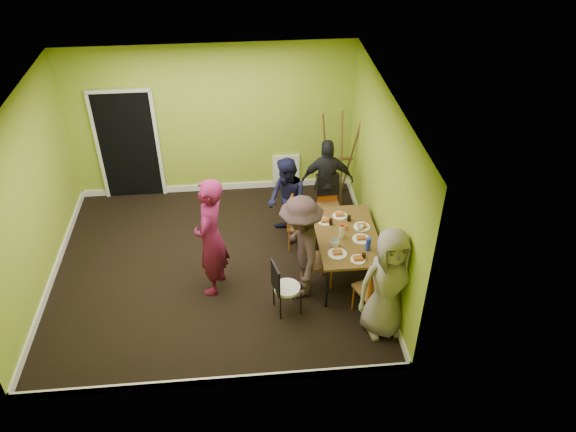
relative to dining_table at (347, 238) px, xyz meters
name	(u,v)px	position (x,y,z in m)	size (l,w,h in m)	color
ground	(217,267)	(-1.97, 0.33, -0.70)	(5.00, 5.00, 0.00)	black
room_walls	(210,214)	(-1.99, 0.37, 0.29)	(5.04, 4.54, 2.82)	#9BB52E
dining_table	(347,238)	(0.00, 0.00, 0.00)	(0.90, 1.50, 0.75)	black
chair_left_far	(297,220)	(-0.66, 0.74, -0.18)	(0.49, 0.49, 0.92)	#C45B12
chair_left_near	(311,257)	(-0.55, -0.23, -0.15)	(0.49, 0.48, 0.98)	#C45B12
chair_back_end	(328,190)	(-0.07, 1.36, -0.04)	(0.40, 0.46, 0.92)	#C45B12
chair_front_end	(375,288)	(0.23, -0.95, -0.14)	(0.52, 0.52, 0.98)	#C45B12
chair_bentwood	(283,285)	(-1.01, -0.70, -0.22)	(0.41, 0.40, 0.86)	black
easel	(339,157)	(0.23, 2.02, 0.20)	(0.72, 0.68, 1.81)	brown
plate_near_left	(325,222)	(-0.27, 0.35, 0.06)	(0.22, 0.22, 0.01)	white
plate_near_right	(337,254)	(-0.21, -0.42, 0.06)	(0.27, 0.27, 0.01)	white
plate_far_back	(340,216)	(-0.03, 0.48, 0.06)	(0.22, 0.22, 0.01)	white
plate_far_front	(358,259)	(0.05, -0.58, 0.06)	(0.22, 0.22, 0.01)	white
plate_wall_back	(362,227)	(0.26, 0.16, 0.06)	(0.25, 0.25, 0.01)	white
plate_wall_front	(361,239)	(0.19, -0.13, 0.06)	(0.26, 0.26, 0.01)	white
thermos	(341,232)	(-0.10, -0.06, 0.16)	(0.07, 0.07, 0.22)	white
blue_bottle	(368,244)	(0.23, -0.37, 0.15)	(0.07, 0.07, 0.20)	#1729AF
orange_bottle	(346,228)	(0.01, 0.12, 0.09)	(0.04, 0.04, 0.08)	#C45B12
glass_mid	(331,222)	(-0.20, 0.27, 0.10)	(0.06, 0.06, 0.10)	black
glass_back	(349,218)	(0.09, 0.34, 0.10)	(0.06, 0.06, 0.09)	black
glass_front	(364,256)	(0.13, -0.56, 0.10)	(0.06, 0.06, 0.09)	black
cup_a	(335,243)	(-0.22, -0.25, 0.11)	(0.14, 0.14, 0.11)	white
cup_b	(360,228)	(0.21, 0.08, 0.10)	(0.09, 0.09, 0.08)	white
person_standing	(211,238)	(-1.98, -0.12, 0.24)	(0.68, 0.45, 1.88)	maroon
person_left_far	(287,201)	(-0.80, 0.98, 0.04)	(0.72, 0.56, 1.48)	black
person_left_near	(301,248)	(-0.72, -0.34, 0.13)	(1.07, 0.61, 1.66)	#302020
person_back_end	(327,181)	(-0.07, 1.49, 0.06)	(0.89, 0.37, 1.52)	black
person_front_end	(388,284)	(0.32, -1.19, 0.14)	(0.82, 0.53, 1.67)	gray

